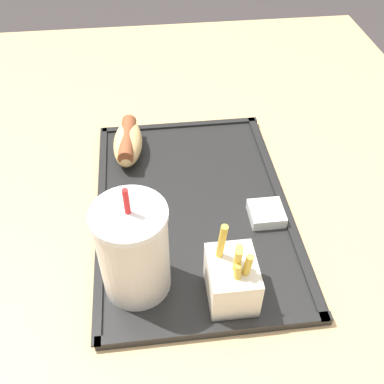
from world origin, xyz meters
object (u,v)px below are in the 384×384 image
(soda_cup, at_px, (133,250))
(hot_dog_far, at_px, (128,142))
(sauce_cup_mayo, at_px, (266,213))
(fries_carton, at_px, (232,279))

(soda_cup, relative_size, hot_dog_far, 1.41)
(soda_cup, height_order, hot_dog_far, soda_cup)
(sauce_cup_mayo, bearing_deg, fries_carton, 148.57)
(hot_dog_far, height_order, sauce_cup_mayo, hot_dog_far)
(hot_dog_far, distance_m, fries_carton, 0.33)
(soda_cup, relative_size, fries_carton, 1.47)
(fries_carton, relative_size, sauce_cup_mayo, 2.29)
(hot_dog_far, bearing_deg, fries_carton, -157.78)
(soda_cup, relative_size, sauce_cup_mayo, 3.35)
(fries_carton, height_order, sauce_cup_mayo, fries_carton)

